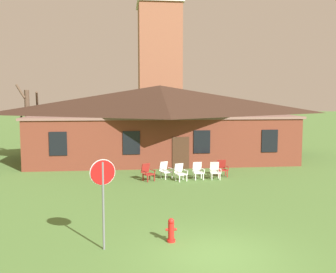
{
  "coord_description": "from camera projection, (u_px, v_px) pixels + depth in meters",
  "views": [
    {
      "loc": [
        -2.67,
        -10.99,
        4.77
      ],
      "look_at": [
        -0.52,
        8.52,
        2.7
      ],
      "focal_mm": 41.86,
      "sensor_mm": 36.0,
      "label": 1
    }
  ],
  "objects": [
    {
      "name": "ground_plane",
      "position": [
        217.0,
        256.0,
        11.65
      ],
      "size": [
        200.0,
        200.0,
        0.0
      ],
      "primitive_type": "plane",
      "color": "#517A38"
    },
    {
      "name": "brick_building",
      "position": [
        160.0,
        121.0,
        30.07
      ],
      "size": [
        19.02,
        10.4,
        5.53
      ],
      "color": "brown",
      "rests_on": "ground"
    },
    {
      "name": "dome_tower",
      "position": [
        159.0,
        53.0,
        45.39
      ],
      "size": [
        5.18,
        5.18,
        21.06
      ],
      "color": "#93563D",
      "rests_on": "ground"
    },
    {
      "name": "stop_sign",
      "position": [
        103.0,
        186.0,
        11.97
      ],
      "size": [
        0.76,
        0.3,
        2.84
      ],
      "color": "slate",
      "rests_on": "ground"
    },
    {
      "name": "lawn_chair_by_porch",
      "position": [
        147.0,
        172.0,
        21.93
      ],
      "size": [
        0.84,
        0.87,
        0.96
      ],
      "color": "maroon",
      "rests_on": "ground"
    },
    {
      "name": "lawn_chair_near_door",
      "position": [
        165.0,
        170.0,
        22.56
      ],
      "size": [
        0.83,
        0.86,
        0.96
      ],
      "color": "white",
      "rests_on": "ground"
    },
    {
      "name": "lawn_chair_left_end",
      "position": [
        180.0,
        172.0,
        21.95
      ],
      "size": [
        0.77,
        0.82,
        0.96
      ],
      "color": "white",
      "rests_on": "ground"
    },
    {
      "name": "lawn_chair_middle",
      "position": [
        198.0,
        170.0,
        22.39
      ],
      "size": [
        0.67,
        0.7,
        0.96
      ],
      "color": "white",
      "rests_on": "ground"
    },
    {
      "name": "lawn_chair_right_end",
      "position": [
        215.0,
        170.0,
        22.4
      ],
      "size": [
        0.66,
        0.69,
        0.96
      ],
      "color": "silver",
      "rests_on": "ground"
    },
    {
      "name": "lawn_chair_far_side",
      "position": [
        222.0,
        168.0,
        23.17
      ],
      "size": [
        0.64,
        0.67,
        0.96
      ],
      "color": "maroon",
      "rests_on": "ground"
    },
    {
      "name": "bare_tree_beside_building",
      "position": [
        28.0,
        121.0,
        29.34
      ],
      "size": [
        1.74,
        1.72,
        5.6
      ],
      "color": "brown",
      "rests_on": "ground"
    },
    {
      "name": "fire_hydrant",
      "position": [
        171.0,
        231.0,
        12.77
      ],
      "size": [
        0.36,
        0.28,
        0.79
      ],
      "color": "red",
      "rests_on": "ground"
    }
  ]
}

